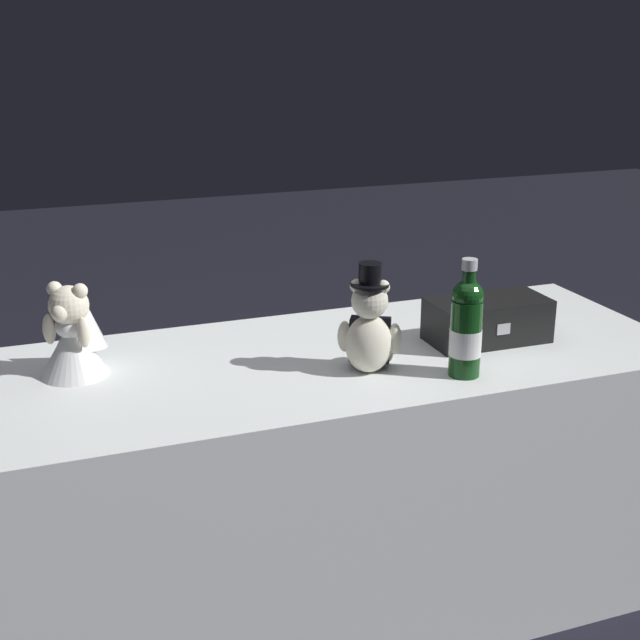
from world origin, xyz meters
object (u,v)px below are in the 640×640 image
(teddy_bear_groom, at_px, (369,330))
(champagne_bottle, at_px, (466,327))
(teddy_bear_bride, at_px, (75,333))
(signing_pen, at_px, (470,308))
(gift_case_black, at_px, (487,320))

(teddy_bear_groom, bearing_deg, champagne_bottle, -28.15)
(champagne_bottle, bearing_deg, teddy_bear_groom, 151.85)
(teddy_bear_bride, bearing_deg, champagne_bottle, -21.35)
(teddy_bear_bride, bearing_deg, signing_pen, 4.98)
(teddy_bear_groom, bearing_deg, signing_pen, 35.26)
(teddy_bear_bride, height_order, champagne_bottle, champagne_bottle)
(teddy_bear_bride, height_order, gift_case_black, teddy_bear_bride)
(teddy_bear_bride, distance_m, signing_pen, 1.15)
(teddy_bear_groom, distance_m, gift_case_black, 0.39)
(signing_pen, height_order, gift_case_black, gift_case_black)
(teddy_bear_bride, xyz_separation_m, gift_case_black, (1.05, -0.15, -0.04))
(teddy_bear_groom, height_order, champagne_bottle, champagne_bottle)
(teddy_bear_bride, distance_m, champagne_bottle, 0.94)
(signing_pen, xyz_separation_m, gift_case_black, (-0.09, -0.25, 0.05))
(teddy_bear_groom, height_order, signing_pen, teddy_bear_groom)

